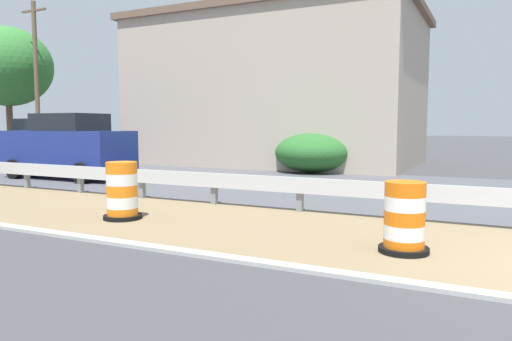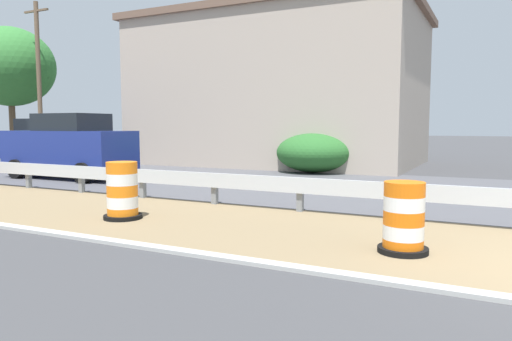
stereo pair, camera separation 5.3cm
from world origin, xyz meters
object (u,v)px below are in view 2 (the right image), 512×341
at_px(traffic_barrel_close, 122,193).
at_px(utility_pole_near, 336,72).
at_px(car_trailing_near_lane, 47,142).
at_px(car_lead_near_lane, 69,146).
at_px(traffic_barrel_nearest, 404,221).
at_px(utility_pole_mid, 39,77).

relative_size(traffic_barrel_close, utility_pole_near, 0.15).
xyz_separation_m(traffic_barrel_close, utility_pole_near, (11.66, -0.49, 3.39)).
bearing_deg(car_trailing_near_lane, car_lead_near_lane, -34.76).
relative_size(traffic_barrel_nearest, car_lead_near_lane, 0.22).
height_order(car_lead_near_lane, utility_pole_mid, utility_pole_mid).
xyz_separation_m(traffic_barrel_close, car_trailing_near_lane, (7.73, 11.33, 0.53)).
relative_size(traffic_barrel_close, utility_pole_mid, 0.13).
height_order(traffic_barrel_close, utility_pole_mid, utility_pole_mid).
height_order(traffic_barrel_nearest, car_trailing_near_lane, car_trailing_near_lane).
xyz_separation_m(traffic_barrel_close, car_lead_near_lane, (4.53, 6.42, 0.58)).
bearing_deg(traffic_barrel_close, traffic_barrel_nearest, -91.13).
relative_size(car_lead_near_lane, utility_pole_mid, 0.54).
bearing_deg(traffic_barrel_nearest, utility_pole_mid, 61.64).
height_order(car_lead_near_lane, car_trailing_near_lane, car_lead_near_lane).
bearing_deg(traffic_barrel_nearest, car_lead_near_lane, 68.21).
bearing_deg(car_trailing_near_lane, utility_pole_mid, 141.43).
distance_m(traffic_barrel_nearest, car_lead_near_lane, 12.49).
bearing_deg(utility_pole_mid, car_trailing_near_lane, -126.93).
bearing_deg(utility_pole_mid, utility_pole_near, -89.57).
xyz_separation_m(traffic_barrel_nearest, utility_pole_mid, (11.63, 21.55, 3.94)).
distance_m(traffic_barrel_close, car_trailing_near_lane, 13.72).
bearing_deg(traffic_barrel_close, car_trailing_near_lane, 55.69).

